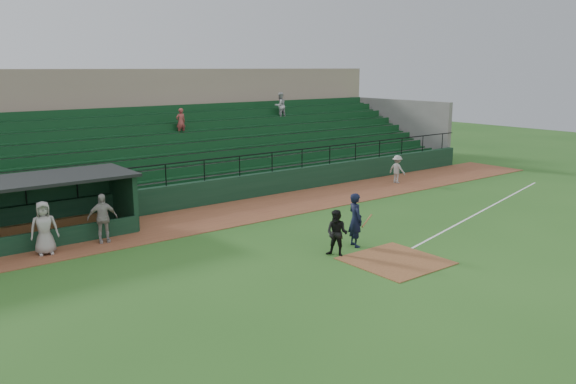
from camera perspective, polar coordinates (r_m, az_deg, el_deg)
ground at (r=20.87m, az=8.50°, el=-6.06°), size 90.00×90.00×0.00m
warning_track at (r=26.78m, az=-3.95°, el=-1.83°), size 40.00×4.00×0.03m
home_plate_dirt at (r=20.23m, az=10.56°, el=-6.68°), size 3.00×3.00×0.03m
foul_line at (r=27.66m, az=18.23°, el=-1.99°), size 17.49×4.44×0.01m
stadium_structure at (r=33.61m, az=-12.12°, el=4.77°), size 38.00×13.08×6.40m
dugout at (r=24.18m, az=-25.74°, el=-1.35°), size 8.90×3.20×2.42m
batter_at_plate at (r=21.38m, az=6.67°, el=-2.75°), size 1.13×0.84×2.01m
umpire at (r=20.24m, az=4.85°, el=-4.09°), size 0.92×1.00×1.66m
runner at (r=33.43m, az=10.72°, el=2.22°), size 0.69×1.08×1.58m
dugout_player_a at (r=22.75m, az=-17.84°, el=-2.46°), size 1.17×0.68×1.87m
dugout_player_b at (r=21.99m, az=-22.92°, el=-3.29°), size 1.02×0.76×1.91m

